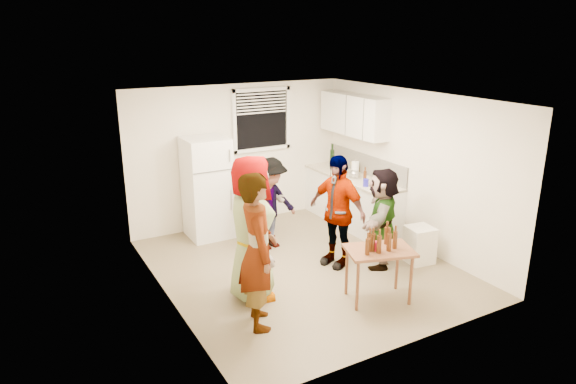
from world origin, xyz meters
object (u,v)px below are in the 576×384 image
serving_table (377,299)px  guest_grey (253,296)px  guest_stripe (259,323)px  guest_back_left (263,246)px  trash_bin (419,246)px  beer_bottle_table (367,255)px  beer_bottle_counter (365,183)px  red_cup (378,251)px  refrigerator (207,188)px  guest_black (335,264)px  guest_back_right (271,247)px  wine_bottle (332,167)px  kettle (354,178)px  blue_cup (366,186)px  guest_orange (379,264)px

serving_table → guest_grey: (-1.38, 0.86, 0.00)m
guest_stripe → guest_back_left: 2.33m
trash_bin → beer_bottle_table: beer_bottle_table is taller
beer_bottle_counter → red_cup: 2.37m
refrigerator → serving_table: bearing=-70.6°
trash_bin → serving_table: 1.43m
beer_bottle_counter → guest_grey: beer_bottle_counter is taller
guest_black → trash_bin: bearing=46.9°
guest_back_right → serving_table: bearing=-90.2°
refrigerator → trash_bin: refrigerator is taller
beer_bottle_counter → beer_bottle_table: 2.49m
beer_bottle_counter → guest_back_left: beer_bottle_counter is taller
wine_bottle → kettle: bearing=-96.8°
refrigerator → blue_cup: bearing=-31.1°
trash_bin → refrigerator: bearing=133.0°
kettle → serving_table: size_ratio=0.27×
kettle → guest_grey: bearing=-133.3°
red_cup → guest_black: (0.19, 1.18, -0.71)m
beer_bottle_counter → guest_black: bearing=-144.5°
beer_bottle_table → red_cup: bearing=8.0°
wine_bottle → guest_orange: 2.59m
refrigerator → guest_stripe: bearing=-99.5°
kettle → guest_stripe: 3.67m
guest_grey → guest_back_left: size_ratio=1.28×
guest_black → guest_back_left: bearing=-167.3°
beer_bottle_counter → blue_cup: bearing=-121.5°
wine_bottle → guest_stripe: wine_bottle is taller
wine_bottle → blue_cup: wine_bottle is taller
trash_bin → red_cup: size_ratio=4.75×
blue_cup → kettle: bearing=74.6°
refrigerator → red_cup: bearing=-71.7°
wine_bottle → serving_table: 3.56m
beer_bottle_table → guest_grey: beer_bottle_table is taller
guest_black → red_cup: bearing=-26.3°
blue_cup → guest_orange: size_ratio=0.08×
beer_bottle_counter → guest_black: (-1.10, -0.79, -0.90)m
beer_bottle_table → guest_back_right: bearing=94.9°
serving_table → guest_black: (0.14, 1.16, 0.00)m
serving_table → guest_orange: size_ratio=0.56×
beer_bottle_counter → guest_back_left: size_ratio=0.14×
kettle → guest_orange: 1.83m
beer_bottle_table → serving_table: bearing=12.2°
guest_black → guest_orange: 0.67m
guest_grey → refrigerator: bearing=2.3°
red_cup → guest_grey: size_ratio=0.06×
refrigerator → guest_grey: bearing=-96.8°
blue_cup → guest_orange: bearing=-114.3°
guest_orange → guest_back_left: bearing=-95.9°
blue_cup → guest_back_left: blue_cup is taller
refrigerator → guest_orange: bearing=-52.1°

